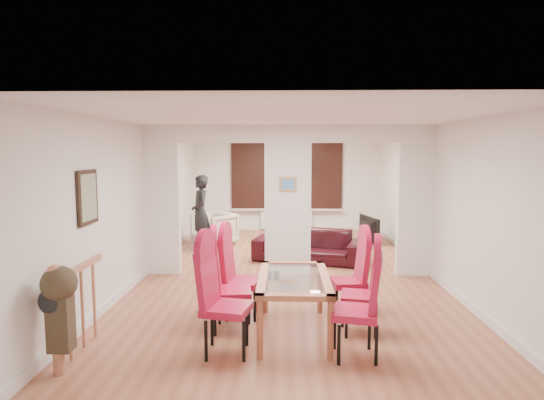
{
  "coord_description": "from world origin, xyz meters",
  "views": [
    {
      "loc": [
        -0.06,
        -7.86,
        2.16
      ],
      "look_at": [
        -0.29,
        0.6,
        1.25
      ],
      "focal_mm": 30.0,
      "sensor_mm": 36.0,
      "label": 1
    }
  ],
  "objects_px": {
    "armchair": "(214,229)",
    "coffee_table": "(298,237)",
    "television": "(365,229)",
    "dining_chair_rc": "(348,276)",
    "dining_chair_lc": "(242,276)",
    "bottle": "(308,227)",
    "bowl": "(303,230)",
    "dining_table": "(294,305)",
    "dining_chair_ra": "(355,304)",
    "dining_chair_la": "(227,300)",
    "sofa": "(308,245)",
    "person": "(200,213)",
    "dining_chair_lb": "(232,285)",
    "dining_chair_rb": "(359,290)"
  },
  "relations": [
    {
      "from": "armchair",
      "to": "coffee_table",
      "type": "distance_m",
      "value": 1.98
    },
    {
      "from": "television",
      "to": "dining_chair_rc",
      "type": "bearing_deg",
      "value": 154.36
    },
    {
      "from": "dining_chair_lc",
      "to": "dining_chair_rc",
      "type": "relative_size",
      "value": 1.04
    },
    {
      "from": "bottle",
      "to": "bowl",
      "type": "bearing_deg",
      "value": 137.61
    },
    {
      "from": "dining_table",
      "to": "dining_chair_ra",
      "type": "distance_m",
      "value": 0.91
    },
    {
      "from": "dining_chair_ra",
      "to": "television",
      "type": "xyz_separation_m",
      "value": [
        1.17,
        6.08,
        -0.26
      ]
    },
    {
      "from": "dining_table",
      "to": "coffee_table",
      "type": "xyz_separation_m",
      "value": [
        0.21,
        5.41,
        -0.22
      ]
    },
    {
      "from": "dining_chair_la",
      "to": "dining_chair_rc",
      "type": "height_order",
      "value": "dining_chair_la"
    },
    {
      "from": "sofa",
      "to": "dining_chair_la",
      "type": "bearing_deg",
      "value": -89.69
    },
    {
      "from": "dining_chair_ra",
      "to": "person",
      "type": "relative_size",
      "value": 0.7
    },
    {
      "from": "dining_chair_lc",
      "to": "dining_chair_la",
      "type": "bearing_deg",
      "value": -83.11
    },
    {
      "from": "dining_chair_la",
      "to": "dining_chair_ra",
      "type": "xyz_separation_m",
      "value": [
        1.35,
        -0.05,
        -0.02
      ]
    },
    {
      "from": "dining_table",
      "to": "bowl",
      "type": "distance_m",
      "value": 5.52
    },
    {
      "from": "sofa",
      "to": "armchair",
      "type": "height_order",
      "value": "armchair"
    },
    {
      "from": "armchair",
      "to": "dining_chair_lc",
      "type": "bearing_deg",
      "value": -35.97
    },
    {
      "from": "dining_chair_lb",
      "to": "bottle",
      "type": "xyz_separation_m",
      "value": [
        1.2,
        5.32,
        -0.19
      ]
    },
    {
      "from": "dining_table",
      "to": "dining_chair_ra",
      "type": "xyz_separation_m",
      "value": [
        0.63,
        -0.61,
        0.23
      ]
    },
    {
      "from": "dining_chair_ra",
      "to": "armchair",
      "type": "bearing_deg",
      "value": 124.58
    },
    {
      "from": "dining_chair_lc",
      "to": "sofa",
      "type": "xyz_separation_m",
      "value": [
        1.03,
        3.09,
        -0.24
      ]
    },
    {
      "from": "sofa",
      "to": "television",
      "type": "distance_m",
      "value": 2.34
    },
    {
      "from": "dining_chair_lb",
      "to": "person",
      "type": "bearing_deg",
      "value": 97.95
    },
    {
      "from": "dining_chair_rc",
      "to": "bowl",
      "type": "xyz_separation_m",
      "value": [
        -0.41,
        4.9,
        -0.26
      ]
    },
    {
      "from": "dining_table",
      "to": "sofa",
      "type": "distance_m",
      "value": 3.63
    },
    {
      "from": "dining_chair_la",
      "to": "coffee_table",
      "type": "height_order",
      "value": "dining_chair_la"
    },
    {
      "from": "dining_table",
      "to": "dining_chair_la",
      "type": "relative_size",
      "value": 1.26
    },
    {
      "from": "dining_table",
      "to": "dining_chair_la",
      "type": "height_order",
      "value": "dining_chair_la"
    },
    {
      "from": "dining_chair_lb",
      "to": "dining_chair_ra",
      "type": "distance_m",
      "value": 1.53
    },
    {
      "from": "coffee_table",
      "to": "bowl",
      "type": "relative_size",
      "value": 5.34
    },
    {
      "from": "dining_chair_ra",
      "to": "dining_chair_rc",
      "type": "height_order",
      "value": "dining_chair_ra"
    },
    {
      "from": "dining_chair_ra",
      "to": "bottle",
      "type": "height_order",
      "value": "dining_chair_ra"
    },
    {
      "from": "dining_chair_lc",
      "to": "armchair",
      "type": "relative_size",
      "value": 1.33
    },
    {
      "from": "dining_table",
      "to": "television",
      "type": "height_order",
      "value": "dining_table"
    },
    {
      "from": "dining_table",
      "to": "dining_chair_ra",
      "type": "relative_size",
      "value": 1.29
    },
    {
      "from": "dining_chair_rb",
      "to": "bottle",
      "type": "bearing_deg",
      "value": 103.75
    },
    {
      "from": "dining_chair_ra",
      "to": "armchair",
      "type": "relative_size",
      "value": 1.4
    },
    {
      "from": "dining_chair_lb",
      "to": "armchair",
      "type": "bearing_deg",
      "value": 94.06
    },
    {
      "from": "person",
      "to": "armchair",
      "type": "bearing_deg",
      "value": 135.19
    },
    {
      "from": "dining_chair_la",
      "to": "bowl",
      "type": "relative_size",
      "value": 5.87
    },
    {
      "from": "sofa",
      "to": "bottle",
      "type": "bearing_deg",
      "value": 101.91
    },
    {
      "from": "dining_chair_lb",
      "to": "coffee_table",
      "type": "xyz_separation_m",
      "value": [
        0.95,
        5.34,
        -0.44
      ]
    },
    {
      "from": "dining_chair_la",
      "to": "dining_chair_lb",
      "type": "bearing_deg",
      "value": 103.45
    },
    {
      "from": "armchair",
      "to": "coffee_table",
      "type": "bearing_deg",
      "value": 51.74
    },
    {
      "from": "dining_chair_rc",
      "to": "coffee_table",
      "type": "distance_m",
      "value": 4.84
    },
    {
      "from": "television",
      "to": "sofa",
      "type": "bearing_deg",
      "value": 129.05
    },
    {
      "from": "dining_table",
      "to": "armchair",
      "type": "distance_m",
      "value": 5.33
    },
    {
      "from": "sofa",
      "to": "person",
      "type": "xyz_separation_m",
      "value": [
        -2.31,
        0.94,
        0.51
      ]
    },
    {
      "from": "armchair",
      "to": "bowl",
      "type": "height_order",
      "value": "armchair"
    },
    {
      "from": "dining_chair_lb",
      "to": "dining_chair_ra",
      "type": "relative_size",
      "value": 0.98
    },
    {
      "from": "sofa",
      "to": "television",
      "type": "bearing_deg",
      "value": 67.22
    },
    {
      "from": "television",
      "to": "bowl",
      "type": "relative_size",
      "value": 5.36
    }
  ]
}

